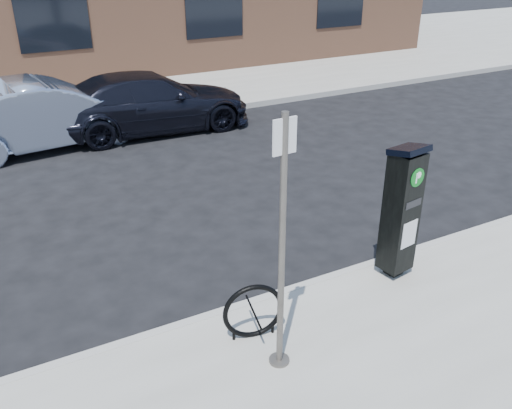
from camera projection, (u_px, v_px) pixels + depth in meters
ground at (247, 311)px, 6.78m from camera, size 120.00×120.00×0.00m
sidewalk_far at (53, 77)px, 17.82m from camera, size 60.00×12.00×0.15m
curb_near at (248, 307)px, 6.73m from camera, size 60.00×0.12×0.16m
curb_far at (95, 128)px, 13.09m from camera, size 60.00×0.12×0.16m
parking_kiosk at (401, 210)px, 6.87m from camera, size 0.47×0.43×1.83m
sign_pole at (282, 252)px, 5.16m from camera, size 0.24×0.22×2.74m
bike_rack at (253, 312)px, 5.98m from camera, size 0.69×0.21×0.69m
car_silver at (47, 114)px, 11.83m from camera, size 4.68×2.05×1.50m
car_dark at (149, 102)px, 12.83m from camera, size 4.87×2.14×1.39m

